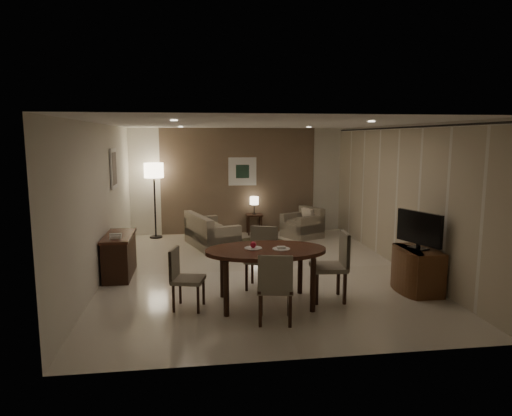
{
  "coord_description": "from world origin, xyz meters",
  "views": [
    {
      "loc": [
        -1.16,
        -8.17,
        2.45
      ],
      "look_at": [
        0.0,
        0.2,
        1.15
      ],
      "focal_mm": 32.0,
      "sensor_mm": 36.0,
      "label": 1
    }
  ],
  "objects": [
    {
      "name": "room_shell",
      "position": [
        0.0,
        0.4,
        1.35
      ],
      "size": [
        5.5,
        7.0,
        2.7
      ],
      "color": "beige",
      "rests_on": "ground"
    },
    {
      "name": "taupe_accent",
      "position": [
        0.0,
        3.48,
        1.35
      ],
      "size": [
        3.96,
        0.03,
        2.7
      ],
      "primitive_type": "cube",
      "color": "brown",
      "rests_on": "wall_back"
    },
    {
      "name": "curtain_wall",
      "position": [
        2.68,
        0.0,
        1.32
      ],
      "size": [
        0.08,
        6.7,
        2.58
      ],
      "primitive_type": null,
      "color": "#BAA891",
      "rests_on": "wall_right"
    },
    {
      "name": "curtain_rod",
      "position": [
        2.68,
        0.0,
        2.64
      ],
      "size": [
        0.03,
        6.8,
        0.03
      ],
      "primitive_type": "cylinder",
      "rotation": [
        1.57,
        0.0,
        0.0
      ],
      "color": "black",
      "rests_on": "wall_right"
    },
    {
      "name": "art_back_frame",
      "position": [
        0.1,
        3.46,
        1.6
      ],
      "size": [
        0.72,
        0.03,
        0.72
      ],
      "primitive_type": "cube",
      "color": "silver",
      "rests_on": "wall_back"
    },
    {
      "name": "art_back_canvas",
      "position": [
        0.1,
        3.44,
        1.6
      ],
      "size": [
        0.34,
        0.01,
        0.34
      ],
      "primitive_type": "cube",
      "color": "#1C3224",
      "rests_on": "wall_back"
    },
    {
      "name": "art_left_frame",
      "position": [
        -2.72,
        1.2,
        1.85
      ],
      "size": [
        0.03,
        0.6,
        0.8
      ],
      "primitive_type": "cube",
      "color": "silver",
      "rests_on": "wall_left"
    },
    {
      "name": "art_left_canvas",
      "position": [
        -2.71,
        1.2,
        1.85
      ],
      "size": [
        0.01,
        0.46,
        0.64
      ],
      "primitive_type": "cube",
      "color": "gray",
      "rests_on": "wall_left"
    },
    {
      "name": "downlight_nl",
      "position": [
        -1.4,
        -1.8,
        2.69
      ],
      "size": [
        0.1,
        0.1,
        0.01
      ],
      "primitive_type": "cylinder",
      "color": "white",
      "rests_on": "ceiling"
    },
    {
      "name": "downlight_nr",
      "position": [
        1.4,
        -1.8,
        2.69
      ],
      "size": [
        0.1,
        0.1,
        0.01
      ],
      "primitive_type": "cylinder",
      "color": "white",
      "rests_on": "ceiling"
    },
    {
      "name": "downlight_fl",
      "position": [
        -1.4,
        1.8,
        2.69
      ],
      "size": [
        0.1,
        0.1,
        0.01
      ],
      "primitive_type": "cylinder",
      "color": "white",
      "rests_on": "ceiling"
    },
    {
      "name": "downlight_fr",
      "position": [
        1.4,
        1.8,
        2.69
      ],
      "size": [
        0.1,
        0.1,
        0.01
      ],
      "primitive_type": "cylinder",
      "color": "white",
      "rests_on": "ceiling"
    },
    {
      "name": "console_desk",
      "position": [
        -2.49,
        0.0,
        0.38
      ],
      "size": [
        0.48,
        1.2,
        0.75
      ],
      "primitive_type": null,
      "color": "#4D2518",
      "rests_on": "floor"
    },
    {
      "name": "telephone",
      "position": [
        -2.49,
        -0.3,
        0.8
      ],
      "size": [
        0.2,
        0.14,
        0.09
      ],
      "primitive_type": null,
      "color": "white",
      "rests_on": "console_desk"
    },
    {
      "name": "tv_cabinet",
      "position": [
        2.4,
        -1.5,
        0.35
      ],
      "size": [
        0.48,
        0.9,
        0.7
      ],
      "primitive_type": null,
      "color": "brown",
      "rests_on": "floor"
    },
    {
      "name": "flat_tv",
      "position": [
        2.38,
        -1.5,
        1.02
      ],
      "size": [
        0.36,
        0.85,
        0.6
      ],
      "primitive_type": null,
      "rotation": [
        0.0,
        0.0,
        0.35
      ],
      "color": "black",
      "rests_on": "tv_cabinet"
    },
    {
      "name": "dining_table",
      "position": [
        -0.12,
        -1.74,
        0.42
      ],
      "size": [
        1.79,
        1.12,
        0.84
      ],
      "primitive_type": null,
      "color": "#4D2518",
      "rests_on": "floor"
    },
    {
      "name": "chair_near",
      "position": [
        -0.1,
        -2.4,
        0.49
      ],
      "size": [
        0.54,
        0.54,
        0.97
      ],
      "primitive_type": null,
      "rotation": [
        0.0,
        0.0,
        2.97
      ],
      "color": "gray",
      "rests_on": "floor"
    },
    {
      "name": "chair_far",
      "position": [
        -0.08,
        -1.01,
        0.5
      ],
      "size": [
        0.62,
        0.62,
        0.99
      ],
      "primitive_type": null,
      "rotation": [
        0.0,
        0.0,
        -0.37
      ],
      "color": "gray",
      "rests_on": "floor"
    },
    {
      "name": "chair_left",
      "position": [
        -1.25,
        -1.76,
        0.44
      ],
      "size": [
        0.52,
        0.52,
        0.89
      ],
      "primitive_type": null,
      "rotation": [
        0.0,
        0.0,
        1.33
      ],
      "color": "gray",
      "rests_on": "floor"
    },
    {
      "name": "chair_right",
      "position": [
        0.85,
        -1.69,
        0.53
      ],
      "size": [
        0.55,
        0.55,
        1.05
      ],
      "primitive_type": null,
      "rotation": [
        0.0,
        0.0,
        -1.66
      ],
      "color": "gray",
      "rests_on": "floor"
    },
    {
      "name": "plate_a",
      "position": [
        -0.3,
        -1.69,
        0.85
      ],
      "size": [
        0.26,
        0.26,
        0.02
      ],
      "primitive_type": "cylinder",
      "color": "white",
      "rests_on": "dining_table"
    },
    {
      "name": "plate_b",
      "position": [
        0.1,
        -1.79,
        0.85
      ],
      "size": [
        0.26,
        0.26,
        0.02
      ],
      "primitive_type": "cylinder",
      "color": "white",
      "rests_on": "dining_table"
    },
    {
      "name": "fruit_apple",
      "position": [
        -0.3,
        -1.69,
        0.9
      ],
      "size": [
        0.09,
        0.09,
        0.09
      ],
      "primitive_type": "sphere",
      "color": "red",
      "rests_on": "plate_a"
    },
    {
      "name": "napkin",
      "position": [
        0.1,
        -1.79,
        0.87
      ],
      "size": [
        0.12,
        0.08,
        0.03
      ],
      "primitive_type": "cube",
      "color": "white",
      "rests_on": "plate_b"
    },
    {
      "name": "round_rug",
      "position": [
        0.38,
        2.17,
        0.01
      ],
      "size": [
        1.26,
        1.26,
        0.01
      ],
      "primitive_type": "cylinder",
      "color": "#443F26",
      "rests_on": "floor"
    },
    {
      "name": "sofa",
      "position": [
        -0.77,
        2.02,
        0.37
      ],
      "size": [
        1.75,
        1.25,
        0.75
      ],
      "primitive_type": null,
      "rotation": [
        0.0,
        0.0,
        1.89
      ],
      "color": "gray",
      "rests_on": "floor"
    },
    {
      "name": "armchair",
      "position": [
        1.5,
        2.7,
        0.37
      ],
      "size": [
        1.06,
        1.08,
        0.73
      ],
      "primitive_type": null,
      "rotation": [
        0.0,
        0.0,
        -1.11
      ],
      "color": "gray",
      "rests_on": "floor"
    },
    {
      "name": "side_table",
      "position": [
        0.38,
        3.25,
        0.26
      ],
      "size": [
        0.41,
        0.41,
        0.52
      ],
      "primitive_type": null,
      "color": "black",
      "rests_on": "floor"
    },
    {
      "name": "table_lamp",
      "position": [
        0.38,
        3.25,
        0.77
      ],
      "size": [
        0.22,
        0.22,
        0.5
      ],
      "primitive_type": null,
      "color": "#FFEAC1",
      "rests_on": "side_table"
    },
    {
      "name": "floor_lamp",
      "position": [
        -2.1,
        3.15,
        0.92
      ],
      "size": [
        0.47,
        0.47,
        1.85
      ],
      "primitive_type": null,
      "color": "#FFE5B7",
      "rests_on": "floor"
    }
  ]
}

